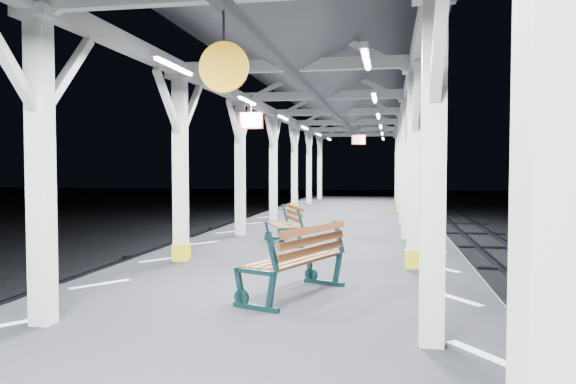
# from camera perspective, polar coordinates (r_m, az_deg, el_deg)

# --- Properties ---
(ground) EXTENTS (120.00, 120.00, 0.00)m
(ground) POSITION_cam_1_polar(r_m,az_deg,el_deg) (7.96, -2.05, -17.08)
(ground) COLOR black
(ground) RESTS_ON ground
(platform) EXTENTS (6.00, 50.00, 1.00)m
(platform) POSITION_cam_1_polar(r_m,az_deg,el_deg) (7.81, -2.06, -13.62)
(platform) COLOR black
(platform) RESTS_ON ground
(hazard_stripes_left) EXTENTS (1.00, 48.00, 0.01)m
(hazard_stripes_left) POSITION_cam_1_polar(r_m,az_deg,el_deg) (8.54, -18.55, -8.87)
(hazard_stripes_left) COLOR silver
(hazard_stripes_left) RESTS_ON platform
(hazard_stripes_right) EXTENTS (1.00, 48.00, 0.01)m
(hazard_stripes_right) POSITION_cam_1_polar(r_m,az_deg,el_deg) (7.56, 16.69, -10.31)
(hazard_stripes_right) COLOR silver
(hazard_stripes_right) RESTS_ON platform
(canopy) EXTENTS (5.40, 49.00, 4.65)m
(canopy) POSITION_cam_1_polar(r_m,az_deg,el_deg) (7.72, -2.14, 16.72)
(canopy) COLOR beige
(canopy) RESTS_ON platform
(bench_mid) EXTENTS (1.23, 1.85, 0.94)m
(bench_mid) POSITION_cam_1_polar(r_m,az_deg,el_deg) (7.24, 1.24, -6.76)
(bench_mid) COLOR #112F2F
(bench_mid) RESTS_ON platform
(bench_far) EXTENTS (1.11, 1.64, 0.84)m
(bench_far) POSITION_cam_1_polar(r_m,az_deg,el_deg) (12.27, -0.13, -3.22)
(bench_far) COLOR #112F2F
(bench_far) RESTS_ON platform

